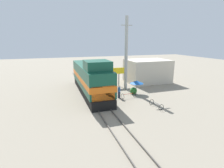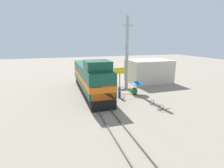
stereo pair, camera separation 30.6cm
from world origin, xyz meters
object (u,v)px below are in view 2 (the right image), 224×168
object	(u,v)px
vendor_umbrella	(137,82)
billboard_sign	(120,72)
locomotive	(91,79)
utility_pole	(127,54)
bicycle	(129,95)
person_bystander	(119,91)
bicycle_spare	(156,105)

from	to	relation	value
vendor_umbrella	billboard_sign	size ratio (longest dim) A/B	0.63
locomotive	utility_pole	size ratio (longest dim) A/B	1.33
bicycle	person_bystander	bearing A→B (deg)	61.98
bicycle_spare	bicycle	bearing A→B (deg)	108.81
vendor_umbrella	bicycle	distance (m)	2.74
locomotive	bicycle_spare	world-z (taller)	locomotive
locomotive	utility_pole	bearing A→B (deg)	7.31
vendor_umbrella	billboard_sign	xyz separation A→B (m)	(-0.87, 5.00, 0.64)
locomotive	person_bystander	size ratio (longest dim) A/B	8.51
utility_pole	bicycle	distance (m)	6.86
billboard_sign	bicycle	distance (m)	6.81
bicycle	bicycle_spare	xyz separation A→B (m)	(1.68, -4.15, -0.03)
locomotive	vendor_umbrella	bearing A→B (deg)	-18.46
utility_pole	bicycle_spare	size ratio (longest dim) A/B	5.72
vendor_umbrella	utility_pole	bearing A→B (deg)	100.83
utility_pole	billboard_sign	bearing A→B (deg)	98.49
locomotive	vendor_umbrella	size ratio (longest dim) A/B	7.47
vendor_umbrella	person_bystander	xyz separation A→B (m)	(-3.10, -0.99, -0.81)
locomotive	vendor_umbrella	world-z (taller)	locomotive
utility_pole	bicycle	world-z (taller)	utility_pole
vendor_umbrella	bicycle	bearing A→B (deg)	-143.25
billboard_sign	vendor_umbrella	bearing A→B (deg)	-80.19
person_bystander	bicycle_spare	xyz separation A→B (m)	(2.89, -4.57, -0.60)
person_bystander	locomotive	bearing A→B (deg)	135.75
vendor_umbrella	person_bystander	bearing A→B (deg)	-162.24
utility_pole	billboard_sign	world-z (taller)	utility_pole
bicycle	bicycle_spare	bearing A→B (deg)	-166.83
utility_pole	vendor_umbrella	world-z (taller)	utility_pole
locomotive	vendor_umbrella	distance (m)	6.63
billboard_sign	bicycle_spare	size ratio (longest dim) A/B	1.63
utility_pole	bicycle_spare	distance (m)	9.90
utility_pole	vendor_umbrella	size ratio (longest dim) A/B	5.62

